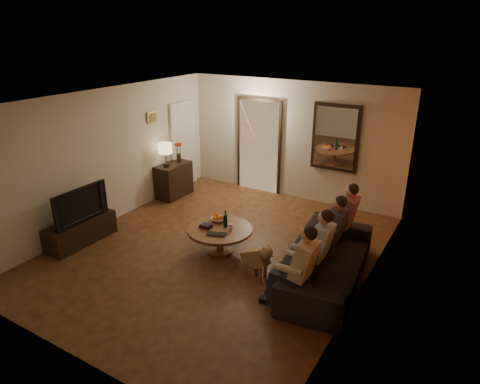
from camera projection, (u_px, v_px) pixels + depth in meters
The scene contains 33 objects.
floor at pixel (216, 250), 7.47m from camera, with size 5.00×6.00×0.01m, color #442312.
ceiling at pixel (213, 100), 6.52m from camera, with size 5.00×6.00×0.01m, color white.
back_wall at pixel (291, 140), 9.39m from camera, with size 5.00×0.02×2.60m, color beige.
front_wall at pixel (59, 261), 4.60m from camera, with size 5.00×0.02×2.60m, color beige.
left_wall at pixel (107, 157), 8.19m from camera, with size 0.02×6.00×2.60m, color beige.
right_wall at pixel (367, 212), 5.80m from camera, with size 0.02×6.00×2.60m, color beige.
orange_accent at pixel (367, 212), 5.80m from camera, with size 0.01×6.00×2.60m, color orange.
kitchen_doorway at pixel (259, 147), 9.85m from camera, with size 1.00×0.06×2.10m, color #FFE0A5.
door_trim at pixel (259, 147), 9.84m from camera, with size 1.12×0.04×2.22m, color black.
fridge_glimpse at pixel (268, 154), 9.79m from camera, with size 0.45×0.03×1.70m, color silver.
mirror_frame at pixel (335, 138), 8.80m from camera, with size 1.00×0.05×1.40m, color black.
mirror_glass at pixel (335, 138), 8.78m from camera, with size 0.86×0.02×1.26m, color white.
white_door at pixel (184, 145), 10.11m from camera, with size 0.06×0.85×2.04m, color white.
framed_art at pixel (152, 117), 9.01m from camera, with size 0.03×0.28×0.24m, color #B28C33.
art_canvas at pixel (152, 117), 9.01m from camera, with size 0.01×0.22×0.18m, color brown.
dresser at pixel (174, 180), 9.70m from camera, with size 0.45×0.86×0.76m, color black.
table_lamp at pixel (166, 155), 9.29m from camera, with size 0.30×0.30×0.54m, color beige, non-canonical shape.
flower_vase at pixel (179, 152), 9.66m from camera, with size 0.14×0.14×0.44m, color red, non-canonical shape.
tv_stand at pixel (81, 231), 7.67m from camera, with size 0.45×1.29×0.43m, color black.
tv at pixel (77, 204), 7.47m from camera, with size 0.14×1.10×0.63m, color black.
sofa at pixel (328, 260), 6.46m from camera, with size 0.95×2.44×0.71m, color black.
person_a at pixel (299, 272), 5.70m from camera, with size 0.60×0.40×1.20m, color tan, non-canonical shape.
person_b at pixel (316, 253), 6.18m from camera, with size 0.60×0.40×1.20m, color tan, non-canonical shape.
person_c at pixel (330, 236), 6.65m from camera, with size 0.60×0.40×1.20m, color tan, non-canonical shape.
person_d at pixel (343, 222), 7.13m from camera, with size 0.60×0.40×1.20m, color tan, non-canonical shape.
dog at pixel (255, 257), 6.69m from camera, with size 0.56×0.24×0.56m, color #9C6D48, non-canonical shape.
coffee_table at pixel (220, 240), 7.34m from camera, with size 1.12×1.12×0.45m, color brown.
bowl at pixel (218, 219), 7.51m from camera, with size 0.26×0.26×0.06m, color white.
oranges at pixel (218, 216), 7.48m from camera, with size 0.20×0.20×0.08m, color orange, non-canonical shape.
wine_bottle at pixel (225, 218), 7.25m from camera, with size 0.07×0.07×0.31m, color black, non-canonical shape.
wine_glass at pixel (230, 227), 7.19m from camera, with size 0.06×0.06×0.10m, color silver.
book_stack at pixel (206, 226), 7.27m from camera, with size 0.20×0.15×0.07m, color black, non-canonical shape.
laptop at pixel (215, 235), 6.98m from camera, with size 0.33×0.21×0.03m, color black.
Camera 1 is at (3.74, -5.43, 3.67)m, focal length 32.00 mm.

